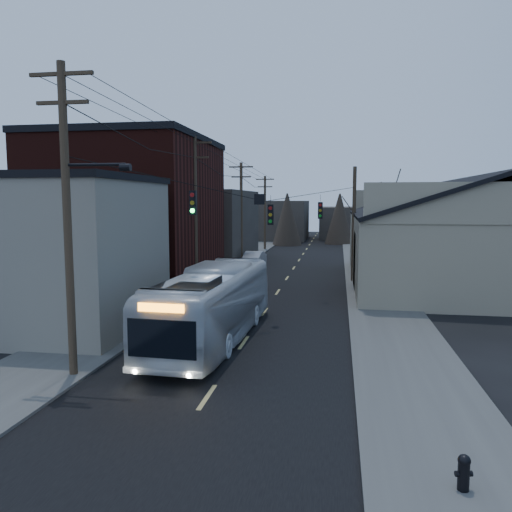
% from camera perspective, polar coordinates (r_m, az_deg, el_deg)
% --- Properties ---
extents(ground, '(160.00, 160.00, 0.00)m').
position_cam_1_polar(ground, '(14.28, -7.80, -18.72)').
color(ground, black).
rests_on(ground, ground).
extents(road_surface, '(9.00, 110.00, 0.02)m').
position_cam_1_polar(road_surface, '(42.95, 4.11, -1.73)').
color(road_surface, black).
rests_on(road_surface, ground).
extents(sidewalk_left, '(4.00, 110.00, 0.12)m').
position_cam_1_polar(sidewalk_left, '(44.01, -4.35, -1.47)').
color(sidewalk_left, '#474744').
rests_on(sidewalk_left, ground).
extents(sidewalk_right, '(4.00, 110.00, 0.12)m').
position_cam_1_polar(sidewalk_right, '(42.84, 12.80, -1.83)').
color(sidewalk_right, '#474744').
rests_on(sidewalk_right, ground).
extents(building_clapboard, '(8.00, 8.00, 7.00)m').
position_cam_1_polar(building_clapboard, '(25.07, -21.63, 0.09)').
color(building_clapboard, gray).
rests_on(building_clapboard, ground).
extents(building_brick, '(10.00, 12.00, 10.00)m').
position_cam_1_polar(building_brick, '(35.22, -13.89, 4.48)').
color(building_brick, black).
rests_on(building_brick, ground).
extents(building_left_far, '(9.00, 14.00, 7.00)m').
position_cam_1_polar(building_left_far, '(50.23, -6.08, 3.42)').
color(building_left_far, '#332E29').
rests_on(building_left_far, ground).
extents(warehouse, '(16.16, 20.60, 7.73)m').
position_cam_1_polar(warehouse, '(38.58, 23.02, 0.88)').
color(warehouse, gray).
rests_on(warehouse, ground).
extents(building_far_left, '(10.00, 12.00, 6.00)m').
position_cam_1_polar(building_far_left, '(78.03, 2.13, 4.12)').
color(building_far_left, '#332E29').
rests_on(building_far_left, ground).
extents(building_far_right, '(12.00, 14.00, 5.00)m').
position_cam_1_polar(building_far_right, '(82.47, 11.59, 3.77)').
color(building_far_right, '#332E29').
rests_on(building_far_right, ground).
extents(bare_tree, '(0.40, 0.40, 7.20)m').
position_cam_1_polar(bare_tree, '(32.53, 13.97, 1.87)').
color(bare_tree, black).
rests_on(bare_tree, ground).
extents(utility_lines, '(11.24, 45.28, 10.50)m').
position_cam_1_polar(utility_lines, '(37.17, -1.48, 4.68)').
color(utility_lines, '#382B1E').
rests_on(utility_lines, ground).
extents(bus, '(3.16, 11.56, 3.19)m').
position_cam_1_polar(bus, '(21.58, -4.96, -5.55)').
color(bus, silver).
rests_on(bus, ground).
extents(parked_car, '(1.86, 4.56, 1.47)m').
position_cam_1_polar(parked_car, '(44.85, -0.32, -0.44)').
color(parked_car, '#B4B6BC').
rests_on(parked_car, ground).
extents(fire_hydrant, '(0.37, 0.26, 0.76)m').
position_cam_1_polar(fire_hydrant, '(11.91, 22.65, -21.74)').
color(fire_hydrant, black).
rests_on(fire_hydrant, sidewalk_right).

